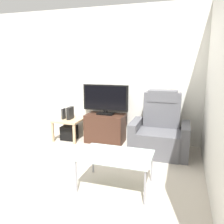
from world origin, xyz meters
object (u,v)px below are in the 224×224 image
object	(u,v)px
subwoofer_box	(69,133)
tv_stand	(105,128)
cell_phone	(114,153)
television	(105,99)
game_console	(70,113)
side_table	(69,122)
book_upright	(64,114)
recliner_armchair	(160,132)
coffee_table	(116,157)

from	to	relation	value
subwoofer_box	tv_stand	bearing A→B (deg)	6.15
subwoofer_box	cell_phone	xyz separation A→B (m)	(1.41, -1.44, 0.30)
tv_stand	cell_phone	distance (m)	1.66
television	subwoofer_box	world-z (taller)	television
subwoofer_box	game_console	bearing A→B (deg)	15.95
television	game_console	xyz separation A→B (m)	(-0.73, -0.09, -0.31)
tv_stand	side_table	world-z (taller)	tv_stand
game_console	subwoofer_box	bearing A→B (deg)	-164.05
side_table	game_console	world-z (taller)	game_console
tv_stand	book_upright	xyz separation A→B (m)	(-0.86, -0.10, 0.26)
tv_stand	side_table	size ratio (longest dim) A/B	1.39
cell_phone	side_table	bearing A→B (deg)	139.02
television	side_table	size ratio (longest dim) A/B	1.67
book_upright	cell_phone	bearing A→B (deg)	-43.23
recliner_armchair	cell_phone	bearing A→B (deg)	-111.84
side_table	game_console	xyz separation A→B (m)	(0.04, 0.01, 0.19)
game_console	recliner_armchair	bearing A→B (deg)	-4.82
tv_stand	coffee_table	xyz separation A→B (m)	(0.68, -1.55, 0.13)
tv_stand	television	bearing A→B (deg)	90.00
side_table	book_upright	distance (m)	0.20
recliner_armchair	subwoofer_box	xyz separation A→B (m)	(-1.85, 0.14, -0.23)
book_upright	game_console	size ratio (longest dim) A/B	0.86
television	coffee_table	distance (m)	1.77
side_table	book_upright	bearing A→B (deg)	-168.69
tv_stand	subwoofer_box	distance (m)	0.78
side_table	cell_phone	xyz separation A→B (m)	(1.41, -1.44, 0.08)
book_upright	game_console	xyz separation A→B (m)	(0.14, 0.03, 0.02)
subwoofer_box	game_console	world-z (taller)	game_console
coffee_table	book_upright	bearing A→B (deg)	136.87
television	cell_phone	bearing A→B (deg)	-67.29
recliner_armchair	book_upright	bearing A→B (deg)	173.56
tv_stand	coffee_table	size ratio (longest dim) A/B	0.83
tv_stand	recliner_armchair	xyz separation A→B (m)	(1.09, -0.23, 0.09)
subwoofer_box	coffee_table	xyz separation A→B (m)	(1.44, -1.46, 0.27)
cell_phone	tv_stand	bearing A→B (deg)	117.58
side_table	cell_phone	bearing A→B (deg)	-45.60
television	coffee_table	xyz separation A→B (m)	(0.68, -1.57, -0.46)
book_upright	coffee_table	world-z (taller)	book_upright
tv_stand	cell_phone	bearing A→B (deg)	-67.04
game_console	cell_phone	size ratio (longest dim) A/B	1.67
book_upright	game_console	distance (m)	0.14
side_table	book_upright	world-z (taller)	book_upright
tv_stand	game_console	bearing A→B (deg)	-174.34
book_upright	side_table	bearing A→B (deg)	11.31
tv_stand	side_table	xyz separation A→B (m)	(-0.76, -0.08, 0.08)
television	subwoofer_box	distance (m)	1.06
cell_phone	coffee_table	bearing A→B (deg)	-33.77
coffee_table	television	bearing A→B (deg)	113.44
television	book_upright	xyz separation A→B (m)	(-0.86, -0.12, -0.33)
side_table	subwoofer_box	size ratio (longest dim) A/B	1.92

